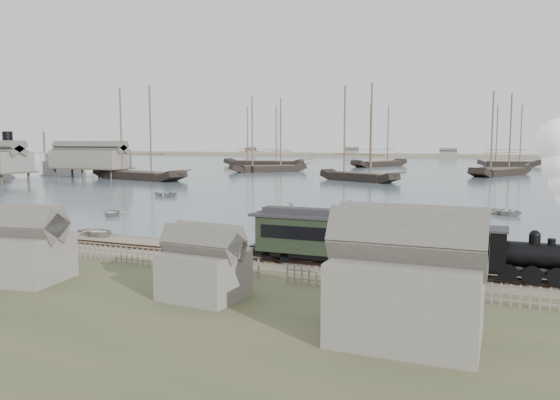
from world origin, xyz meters
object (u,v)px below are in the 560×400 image
at_px(beached_dinghy, 96,232).
at_px(steamship, 8,154).
at_px(locomotive, 555,212).
at_px(passenger_coach, 349,236).

height_order(beached_dinghy, steamship, steamship).
xyz_separation_m(locomotive, beached_dinghy, (-36.00, 3.12, -3.93)).
distance_m(passenger_coach, beached_dinghy, 24.10).
distance_m(locomotive, beached_dinghy, 36.35).
bearing_deg(locomotive, beached_dinghy, 175.04).
bearing_deg(passenger_coach, beached_dinghy, 172.53).
bearing_deg(passenger_coach, locomotive, 0.00).
height_order(locomotive, steamship, steamship).
height_order(passenger_coach, beached_dinghy, passenger_coach).
bearing_deg(passenger_coach, steamship, 149.11).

